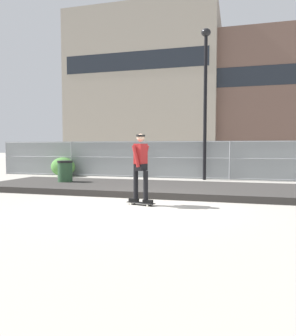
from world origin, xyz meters
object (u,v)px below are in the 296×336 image
at_px(street_lamp, 205,87).
at_px(skater, 141,163).
at_px(parked_car_near, 109,158).
at_px(skateboard, 141,203).
at_px(trash_bin, 65,174).
at_px(shrub_left, 63,167).

bearing_deg(street_lamp, skater, -98.20).
xyz_separation_m(street_lamp, parked_car_near, (-6.46, 4.05, -3.51)).
height_order(skateboard, skater, skater).
height_order(skateboard, trash_bin, trash_bin).
bearing_deg(shrub_left, skateboard, -47.81).
bearing_deg(parked_car_near, shrub_left, -102.63).
xyz_separation_m(skater, parked_car_near, (-5.43, 11.24, -0.29)).
bearing_deg(parked_car_near, trash_bin, -79.92).
xyz_separation_m(skateboard, parked_car_near, (-5.43, 11.24, 0.78)).
relative_size(shrub_left, trash_bin, 1.27).
distance_m(skateboard, trash_bin, 4.99).
height_order(skateboard, parked_car_near, parked_car_near).
bearing_deg(parked_car_near, skateboard, -64.21).
relative_size(skateboard, parked_car_near, 0.19).
height_order(parked_car_near, shrub_left, parked_car_near).
relative_size(skater, shrub_left, 1.42).
xyz_separation_m(shrub_left, trash_bin, (2.41, -4.03, 0.01)).
distance_m(shrub_left, trash_bin, 4.69).
bearing_deg(skater, parked_car_near, 115.79).
height_order(parked_car_near, trash_bin, parked_car_near).
height_order(street_lamp, trash_bin, street_lamp).
bearing_deg(skater, trash_bin, 142.89).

